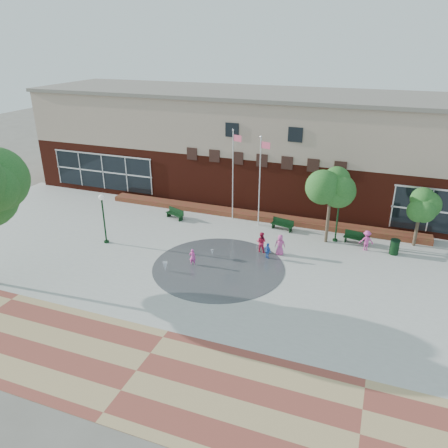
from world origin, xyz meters
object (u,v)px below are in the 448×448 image
(flagpole_right, at_px, (260,177))
(trash_can, at_px, (394,247))
(flagpole_left, at_px, (233,171))
(bench_left, at_px, (175,216))
(child_splash, at_px, (193,257))

(flagpole_right, xyz_separation_m, trash_can, (9.91, -1.50, -3.37))
(trash_can, bearing_deg, flagpole_left, 170.65)
(bench_left, relative_size, child_splash, 1.53)
(flagpole_left, height_order, flagpole_right, flagpole_left)
(trash_can, bearing_deg, flagpole_right, 171.42)
(flagpole_right, distance_m, trash_can, 10.57)
(trash_can, height_order, child_splash, child_splash)
(flagpole_left, relative_size, trash_can, 6.81)
(flagpole_right, height_order, child_splash, flagpole_right)
(flagpole_left, height_order, trash_can, flagpole_left)
(bench_left, bearing_deg, trash_can, 19.66)
(flagpole_right, bearing_deg, bench_left, -153.36)
(child_splash, bearing_deg, trash_can, -162.81)
(flagpole_left, height_order, bench_left, flagpole_left)
(bench_left, height_order, child_splash, child_splash)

